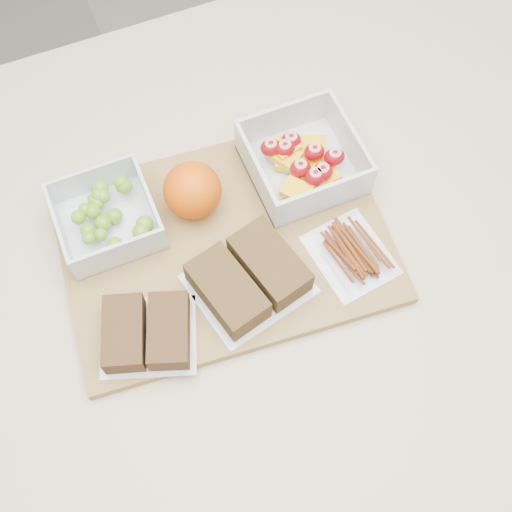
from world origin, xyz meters
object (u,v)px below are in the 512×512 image
at_px(fruit_container, 303,161).
at_px(orange, 192,190).
at_px(cutting_board, 225,244).
at_px(sandwich_bag_left, 147,332).
at_px(pretzel_bag, 351,252).
at_px(sandwich_bag_center, 249,278).
at_px(grape_container, 108,217).

height_order(fruit_container, orange, orange).
relative_size(cutting_board, sandwich_bag_left, 2.95).
xyz_separation_m(fruit_container, pretzel_bag, (0.00, -0.14, -0.01)).
relative_size(sandwich_bag_center, pretzel_bag, 1.34).
height_order(orange, sandwich_bag_center, orange).
xyz_separation_m(grape_container, fruit_container, (0.27, -0.02, 0.00)).
relative_size(cutting_board, pretzel_bag, 3.50).
bearing_deg(orange, cutting_board, -75.11).
relative_size(orange, pretzel_bag, 0.64).
xyz_separation_m(orange, sandwich_bag_left, (-0.12, -0.15, -0.02)).
bearing_deg(grape_container, sandwich_bag_left, -91.38).
bearing_deg(pretzel_bag, sandwich_bag_center, 174.47).
relative_size(grape_container, fruit_container, 0.87).
xyz_separation_m(cutting_board, sandwich_bag_center, (0.01, -0.07, 0.03)).
height_order(fruit_container, pretzel_bag, fruit_container).
height_order(grape_container, sandwich_bag_left, grape_container).
distance_m(sandwich_bag_center, pretzel_bag, 0.14).
bearing_deg(cutting_board, fruit_container, 29.19).
distance_m(cutting_board, orange, 0.08).
bearing_deg(sandwich_bag_center, sandwich_bag_left, -172.81).
distance_m(grape_container, pretzel_bag, 0.32).
relative_size(cutting_board, fruit_container, 2.96).
height_order(sandwich_bag_left, sandwich_bag_center, sandwich_bag_center).
relative_size(grape_container, sandwich_bag_left, 0.87).
xyz_separation_m(fruit_container, orange, (-0.15, 0.00, 0.01)).
bearing_deg(sandwich_bag_center, grape_container, 132.14).
bearing_deg(fruit_container, sandwich_bag_center, -135.48).
xyz_separation_m(fruit_container, sandwich_bag_left, (-0.27, -0.15, -0.01)).
bearing_deg(sandwich_bag_left, cutting_board, 33.01).
distance_m(sandwich_bag_left, sandwich_bag_center, 0.14).
height_order(cutting_board, fruit_container, fruit_container).
xyz_separation_m(cutting_board, fruit_container, (0.14, 0.06, 0.03)).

